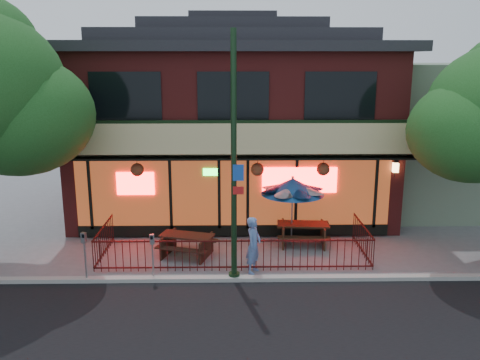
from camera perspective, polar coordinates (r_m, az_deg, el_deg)
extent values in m
plane|color=gray|center=(15.34, -0.67, -10.45)|extent=(80.00, 80.00, 0.00)
cube|color=#999993|center=(14.86, -0.66, -11.03)|extent=(80.00, 0.25, 0.12)
cube|color=maroon|center=(21.42, -0.79, 5.54)|extent=(12.00, 8.00, 6.50)
cube|color=#59230F|center=(17.79, -0.74, -1.39)|extent=(11.00, 0.06, 2.60)
cube|color=#FF0C0C|center=(17.76, 6.70, -0.01)|extent=(2.60, 0.04, 0.90)
cube|color=#FF0C0C|center=(17.94, -11.66, -0.39)|extent=(1.30, 0.04, 0.80)
cube|color=tan|center=(16.93, -0.75, 4.41)|extent=(12.20, 1.33, 1.26)
cube|color=black|center=(17.60, -12.73, 9.19)|extent=(2.40, 0.06, 1.60)
cube|color=black|center=(17.23, -0.77, 9.43)|extent=(2.40, 0.06, 1.60)
cube|color=black|center=(17.62, 11.18, 9.27)|extent=(2.40, 0.06, 1.60)
cube|color=black|center=(18.18, -0.72, -5.68)|extent=(11.00, 0.12, 0.40)
cube|color=#FFC672|center=(18.32, 17.06, 1.34)|extent=(0.18, 0.18, 0.32)
cube|color=slate|center=(23.75, 21.56, 4.78)|extent=(6.00, 7.00, 6.00)
cube|color=#3E0D0D|center=(15.17, -0.68, -6.86)|extent=(8.40, 0.04, 0.04)
cube|color=#3E0D0D|center=(15.48, -0.67, -9.74)|extent=(8.40, 0.04, 0.04)
cube|color=#3E0D0D|center=(16.91, -15.15, -5.17)|extent=(0.04, 2.60, 0.04)
cube|color=#3E0D0D|center=(16.93, 13.71, -5.05)|extent=(0.04, 2.60, 0.04)
cylinder|color=#3E0D0D|center=(15.33, -0.68, -8.44)|extent=(0.02, 0.02, 1.00)
cylinder|color=black|center=(13.88, -0.70, 2.17)|extent=(0.16, 0.16, 7.00)
cylinder|color=black|center=(14.93, -0.66, -10.73)|extent=(0.32, 0.32, 0.20)
cube|color=#194CB2|center=(13.80, -0.20, 0.82)|extent=(0.30, 0.02, 0.45)
cube|color=red|center=(13.92, -0.19, -1.18)|extent=(0.30, 0.02, 0.22)
cube|color=#351B13|center=(16.82, -8.06, -7.09)|extent=(0.41, 1.19, 0.70)
cube|color=#351B13|center=(16.35, -3.81, -7.60)|extent=(0.41, 1.19, 0.70)
cube|color=#351B13|center=(16.45, -6.00, -6.22)|extent=(1.82, 1.17, 0.06)
cube|color=#351B13|center=(16.10, -6.66, -7.75)|extent=(1.70, 0.74, 0.05)
cube|color=#351B13|center=(17.00, -5.32, -6.55)|extent=(1.70, 0.74, 0.05)
cube|color=#362113|center=(17.57, 4.85, -6.04)|extent=(0.16, 1.26, 0.72)
cube|color=#362113|center=(17.66, 9.30, -6.08)|extent=(0.16, 1.26, 0.72)
cube|color=#362113|center=(17.49, 7.11, -4.96)|extent=(1.80, 0.86, 0.06)
cube|color=#362113|center=(17.08, 7.19, -6.45)|extent=(1.76, 0.41, 0.05)
cube|color=#362113|center=(18.08, 6.99, -5.29)|extent=(1.76, 0.41, 0.05)
cylinder|color=gray|center=(17.32, 5.85, -3.77)|extent=(0.05, 0.05, 2.21)
cone|color=navy|center=(17.06, 5.92, -0.71)|extent=(2.11, 2.11, 0.55)
sphere|color=gray|center=(16.99, 5.95, 0.28)|extent=(0.10, 0.10, 0.10)
imported|color=#5B7AB6|center=(15.12, 1.53, -7.32)|extent=(0.63, 0.74, 1.71)
cylinder|color=#96989F|center=(14.93, -9.76, -9.03)|extent=(0.05, 0.05, 1.12)
cube|color=#96989F|center=(14.68, -9.86, -6.56)|extent=(0.15, 0.14, 0.29)
cube|color=black|center=(14.61, -9.90, -6.41)|extent=(0.08, 0.03, 0.10)
cylinder|color=#94979C|center=(15.24, -16.95, -8.79)|extent=(0.05, 0.05, 1.20)
cube|color=#94979C|center=(14.99, -17.15, -6.21)|extent=(0.16, 0.14, 0.30)
cube|color=black|center=(14.92, -17.22, -6.05)|extent=(0.08, 0.03, 0.11)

